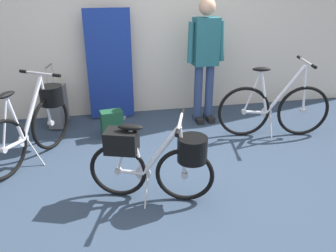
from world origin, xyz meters
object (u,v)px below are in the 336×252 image
object	(u,v)px
floor_banner_stand	(110,73)
display_bike_right	(274,108)
rolling_suitcase	(57,106)
visitor_near_wall	(205,54)
folding_bike_foreground	(156,158)
display_bike_left	(35,121)
backpack_on_floor	(112,124)

from	to	relation	value
floor_banner_stand	display_bike_right	bearing A→B (deg)	-25.90
display_bike_right	rolling_suitcase	world-z (taller)	display_bike_right
visitor_near_wall	folding_bike_foreground	bearing A→B (deg)	-118.65
visitor_near_wall	display_bike_left	bearing A→B (deg)	-162.36
folding_bike_foreground	display_bike_left	distance (m)	1.56
display_bike_left	visitor_near_wall	world-z (taller)	visitor_near_wall
floor_banner_stand	folding_bike_foreground	world-z (taller)	floor_banner_stand
display_bike_left	visitor_near_wall	distance (m)	2.25
display_bike_left	rolling_suitcase	xyz separation A→B (m)	(0.14, 0.84, -0.15)
floor_banner_stand	folding_bike_foreground	distance (m)	2.04
folding_bike_foreground	display_bike_left	xyz separation A→B (m)	(-1.16, 1.04, 0.01)
visitor_near_wall	floor_banner_stand	bearing A→B (deg)	166.17
display_bike_right	floor_banner_stand	bearing A→B (deg)	154.10
display_bike_left	rolling_suitcase	distance (m)	0.86
rolling_suitcase	folding_bike_foreground	bearing A→B (deg)	-61.38
display_bike_right	rolling_suitcase	xyz separation A→B (m)	(-2.67, 0.82, -0.08)
floor_banner_stand	display_bike_left	xyz separation A→B (m)	(-0.86, -0.97, -0.23)
folding_bike_foreground	rolling_suitcase	bearing A→B (deg)	118.62
rolling_suitcase	display_bike_right	bearing A→B (deg)	-17.06
floor_banner_stand	display_bike_right	xyz separation A→B (m)	(1.95, -0.94, -0.30)
display_bike_left	backpack_on_floor	distance (m)	0.94
visitor_near_wall	backpack_on_floor	distance (m)	1.50
visitor_near_wall	rolling_suitcase	xyz separation A→B (m)	(-1.95, 0.18, -0.64)
folding_bike_foreground	backpack_on_floor	world-z (taller)	folding_bike_foreground
display_bike_left	visitor_near_wall	size ratio (longest dim) A/B	0.71
visitor_near_wall	backpack_on_floor	xyz separation A→B (m)	(-1.26, -0.30, -0.76)
floor_banner_stand	folding_bike_foreground	xyz separation A→B (m)	(0.30, -2.00, -0.24)
backpack_on_floor	folding_bike_foreground	bearing A→B (deg)	-76.53
folding_bike_foreground	display_bike_left	bearing A→B (deg)	138.24
rolling_suitcase	backpack_on_floor	xyz separation A→B (m)	(0.69, -0.47, -0.11)
display_bike_right	rolling_suitcase	bearing A→B (deg)	162.94
display_bike_right	visitor_near_wall	xyz separation A→B (m)	(-0.71, 0.64, 0.56)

